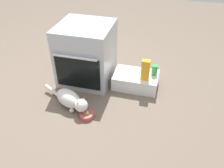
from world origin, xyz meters
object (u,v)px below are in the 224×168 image
at_px(soda_can, 154,70).
at_px(juice_carton, 145,70).
at_px(pantry_cabinet, 136,80).
at_px(cat, 71,99).
at_px(oven, 86,53).
at_px(food_bowl, 86,115).

bearing_deg(soda_can, juice_carton, -127.08).
xyz_separation_m(pantry_cabinet, juice_carton, (0.11, -0.07, 0.20)).
bearing_deg(cat, oven, 117.35).
bearing_deg(cat, juice_carton, 60.08).
relative_size(food_bowl, juice_carton, 0.59).
bearing_deg(cat, soda_can, 62.94).
height_order(pantry_cabinet, cat, cat).
relative_size(pantry_cabinet, food_bowl, 3.59).
relative_size(food_bowl, cat, 0.23).
bearing_deg(soda_can, pantry_cabinet, -166.60).
relative_size(oven, cat, 1.13).
distance_m(food_bowl, cat, 0.24).
relative_size(oven, food_bowl, 4.88).
distance_m(pantry_cabinet, juice_carton, 0.24).
bearing_deg(pantry_cabinet, soda_can, 13.40).
height_order(oven, cat, oven).
relative_size(oven, pantry_cabinet, 1.36).
distance_m(food_bowl, juice_carton, 0.80).
bearing_deg(food_bowl, soda_can, 49.86).
bearing_deg(oven, cat, -88.82).
bearing_deg(food_bowl, cat, 153.83).
bearing_deg(juice_carton, pantry_cabinet, 146.33).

